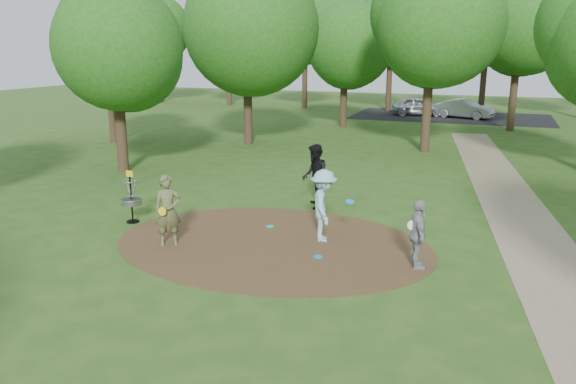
% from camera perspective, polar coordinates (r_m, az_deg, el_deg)
% --- Properties ---
extents(ground, '(100.00, 100.00, 0.00)m').
position_cam_1_polar(ground, '(14.65, -1.65, -5.28)').
color(ground, '#2D5119').
rests_on(ground, ground).
extents(dirt_clearing, '(8.40, 8.40, 0.02)m').
position_cam_1_polar(dirt_clearing, '(14.65, -1.65, -5.24)').
color(dirt_clearing, '#47301C').
rests_on(dirt_clearing, ground).
extents(footpath, '(7.55, 39.89, 0.01)m').
position_cam_1_polar(footpath, '(15.63, 24.17, -5.29)').
color(footpath, '#8C7A5B').
rests_on(footpath, ground).
extents(parking_lot, '(14.00, 8.00, 0.01)m').
position_cam_1_polar(parking_lot, '(43.17, 16.19, 7.36)').
color(parking_lot, black).
rests_on(parking_lot, ground).
extents(player_observer_with_disc, '(0.81, 0.75, 1.85)m').
position_cam_1_polar(player_observer_with_disc, '(14.60, -12.10, -1.86)').
color(player_observer_with_disc, '#5B6238').
rests_on(player_observer_with_disc, ground).
extents(player_throwing_with_disc, '(1.38, 1.40, 1.91)m').
position_cam_1_polar(player_throwing_with_disc, '(14.63, 3.64, -1.39)').
color(player_throwing_with_disc, '#91CBD9').
rests_on(player_throwing_with_disc, ground).
extents(player_walking_with_disc, '(1.08, 1.20, 2.03)m').
position_cam_1_polar(player_walking_with_disc, '(17.68, 2.73, 1.61)').
color(player_walking_with_disc, black).
rests_on(player_walking_with_disc, ground).
extents(player_waiting_with_disc, '(0.70, 1.04, 1.63)m').
position_cam_1_polar(player_waiting_with_disc, '(13.15, 13.06, -4.24)').
color(player_waiting_with_disc, '#969698').
rests_on(player_waiting_with_disc, ground).
extents(disc_ground_cyan, '(0.22, 0.22, 0.02)m').
position_cam_1_polar(disc_ground_cyan, '(15.94, -1.84, -3.51)').
color(disc_ground_cyan, '#1AC4D5').
rests_on(disc_ground_cyan, dirt_clearing).
extents(disc_ground_blue, '(0.22, 0.22, 0.02)m').
position_cam_1_polar(disc_ground_blue, '(13.71, 3.07, -6.58)').
color(disc_ground_blue, '#0D95E0').
rests_on(disc_ground_blue, dirt_clearing).
extents(car_left, '(4.26, 2.04, 1.40)m').
position_cam_1_polar(car_left, '(43.24, 13.15, 8.50)').
color(car_left, '#B9BDC2').
rests_on(car_left, ground).
extents(car_right, '(4.29, 2.50, 1.34)m').
position_cam_1_polar(car_right, '(42.44, 17.46, 8.06)').
color(car_right, '#AEB0B6').
rests_on(car_right, ground).
extents(disc_golf_basket, '(0.63, 0.63, 1.54)m').
position_cam_1_polar(disc_golf_basket, '(16.78, -15.67, -0.12)').
color(disc_golf_basket, black).
rests_on(disc_golf_basket, ground).
extents(tree_ring, '(36.91, 45.08, 9.00)m').
position_cam_1_polar(tree_ring, '(22.46, 10.66, 15.03)').
color(tree_ring, '#332316').
rests_on(tree_ring, ground).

